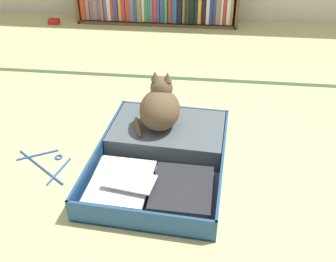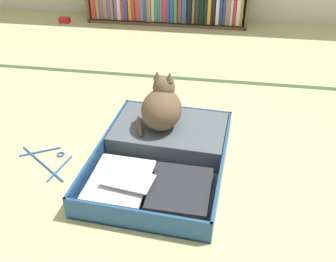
% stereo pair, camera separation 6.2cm
% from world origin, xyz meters
% --- Properties ---
extents(ground_plane, '(10.00, 10.00, 0.00)m').
position_xyz_m(ground_plane, '(0.00, 0.00, 0.00)').
color(ground_plane, '#C5C286').
extents(tatami_border, '(4.80, 0.05, 0.00)m').
position_xyz_m(tatami_border, '(0.00, 0.98, 0.00)').
color(tatami_border, '#38522E').
rests_on(tatami_border, ground_plane).
extents(open_suitcase, '(0.68, 0.90, 0.12)m').
position_xyz_m(open_suitcase, '(-0.14, 0.02, 0.05)').
color(open_suitcase, '#244E80').
rests_on(open_suitcase, ground_plane).
extents(black_cat, '(0.27, 0.26, 0.30)m').
position_xyz_m(black_cat, '(-0.17, 0.17, 0.23)').
color(black_cat, brown).
rests_on(black_cat, open_suitcase).
extents(clothes_hanger, '(0.32, 0.28, 0.01)m').
position_xyz_m(clothes_hanger, '(-0.72, -0.08, 0.01)').
color(clothes_hanger, '#2D559A').
rests_on(clothes_hanger, ground_plane).
extents(small_red_pouch, '(0.10, 0.07, 0.05)m').
position_xyz_m(small_red_pouch, '(-1.48, 2.06, 0.02)').
color(small_red_pouch, red).
rests_on(small_red_pouch, ground_plane).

